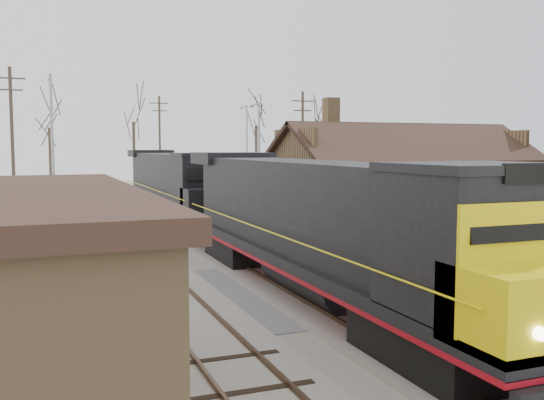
{
  "coord_description": "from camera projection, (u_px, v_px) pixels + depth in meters",
  "views": [
    {
      "loc": [
        -8.44,
        -19.11,
        5.02
      ],
      "look_at": [
        2.48,
        9.0,
        2.34
      ],
      "focal_mm": 40.0,
      "sensor_mm": 36.0,
      "label": 1
    }
  ],
  "objects": [
    {
      "name": "tree_c",
      "position": [
        133.0,
        110.0,
        65.55
      ],
      "size": [
        5.13,
        5.13,
        12.56
      ],
      "color": "#382D23",
      "rests_on": "ground"
    },
    {
      "name": "utility_pole_b",
      "position": [
        160.0,
        142.0,
        65.59
      ],
      "size": [
        2.0,
        0.24,
        10.46
      ],
      "color": "#382D23",
      "rests_on": "ground"
    },
    {
      "name": "track_main",
      "position": [
        195.0,
        232.0,
        35.16
      ],
      "size": [
        3.4,
        90.0,
        0.24
      ],
      "color": "#9D988E",
      "rests_on": "ground"
    },
    {
      "name": "locomotive_trailing",
      "position": [
        177.0,
        186.0,
        39.31
      ],
      "size": [
        3.18,
        21.3,
        4.48
      ],
      "color": "black",
      "rests_on": "ground"
    },
    {
      "name": "tree_e",
      "position": [
        321.0,
        123.0,
        61.67
      ],
      "size": [
        4.26,
        4.26,
        10.43
      ],
      "color": "#382D23",
      "rests_on": "ground"
    },
    {
      "name": "ground",
      "position": [
        299.0,
        290.0,
        21.24
      ],
      "size": [
        140.0,
        140.0,
        0.0
      ],
      "primitive_type": "plane",
      "color": "#9D988E",
      "rests_on": "ground"
    },
    {
      "name": "crossbuck_far",
      "position": [
        63.0,
        230.0,
        23.1
      ],
      "size": [
        1.05,
        0.49,
        3.86
      ],
      "rotation": [
        0.0,
        0.0,
        2.76
      ],
      "color": "#A5A8AD",
      "rests_on": "ground"
    },
    {
      "name": "streetlight_a",
      "position": [
        52.0,
        143.0,
        36.34
      ],
      "size": [
        0.25,
        2.04,
        9.33
      ],
      "color": "#A5A8AD",
      "rests_on": "ground"
    },
    {
      "name": "track_siding",
      "position": [
        116.0,
        236.0,
        33.53
      ],
      "size": [
        3.4,
        90.0,
        0.24
      ],
      "color": "#9D988E",
      "rests_on": "ground"
    },
    {
      "name": "streetlight_c",
      "position": [
        246.0,
        148.0,
        54.08
      ],
      "size": [
        0.25,
        2.04,
        8.66
      ],
      "color": "#A5A8AD",
      "rests_on": "ground"
    },
    {
      "name": "tree_b",
      "position": [
        49.0,
        115.0,
        54.65
      ],
      "size": [
        4.49,
        4.49,
        10.99
      ],
      "color": "#382D23",
      "rests_on": "ground"
    },
    {
      "name": "road",
      "position": [
        299.0,
        289.0,
        21.23
      ],
      "size": [
        60.0,
        9.0,
        0.03
      ],
      "primitive_type": "cube",
      "color": "slate",
      "rests_on": "ground"
    },
    {
      "name": "crossbuck_near",
      "position": [
        460.0,
        259.0,
        17.88
      ],
      "size": [
        1.02,
        0.27,
        3.57
      ],
      "rotation": [
        0.0,
        0.0,
        0.06
      ],
      "color": "#A5A8AD",
      "rests_on": "ground"
    },
    {
      "name": "depot",
      "position": [
        401.0,
        190.0,
        36.49
      ],
      "size": [
        15.2,
        9.31,
        7.9
      ],
      "color": "olive",
      "rests_on": "ground"
    },
    {
      "name": "utility_pole_a",
      "position": [
        12.0,
        140.0,
        42.17
      ],
      "size": [
        2.0,
        0.24,
        10.52
      ],
      "color": "#382D23",
      "rests_on": "ground"
    },
    {
      "name": "streetlight_b",
      "position": [
        258.0,
        152.0,
        44.5
      ],
      "size": [
        0.25,
        2.04,
        8.21
      ],
      "color": "#A5A8AD",
      "rests_on": "ground"
    },
    {
      "name": "locomotive_lead",
      "position": [
        323.0,
        226.0,
        19.28
      ],
      "size": [
        3.18,
        21.3,
        4.73
      ],
      "color": "black",
      "rests_on": "ground"
    },
    {
      "name": "tree_d",
      "position": [
        256.0,
        114.0,
        65.7
      ],
      "size": [
        4.86,
        4.86,
        11.9
      ],
      "color": "#382D23",
      "rests_on": "ground"
    },
    {
      "name": "utility_pole_c",
      "position": [
        303.0,
        146.0,
        51.76
      ],
      "size": [
        2.0,
        0.24,
        9.66
      ],
      "color": "#382D23",
      "rests_on": "ground"
    }
  ]
}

